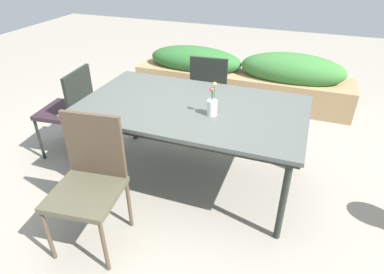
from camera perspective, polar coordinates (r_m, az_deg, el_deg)
The scene contains 7 objects.
ground_plane at distance 3.11m, azimuth 1.24°, elevation -6.30°, with size 12.00×12.00×0.00m, color gray.
dining_table at distance 2.69m, azimuth -0.00°, elevation 4.58°, with size 1.82×1.05×0.74m.
chair_far_side at distance 3.54m, azimuth 3.20°, elevation 8.15°, with size 0.43×0.43×0.90m.
chair_end_left at distance 3.37m, azimuth -20.42°, elevation 4.95°, with size 0.48×0.48×0.89m.
chair_near_left at distance 2.32m, azimuth -17.38°, elevation -6.61°, with size 0.49×0.49×0.94m.
flower_vase at distance 2.49m, azimuth 3.51°, elevation 5.49°, with size 0.08×0.08×0.27m.
planter_box at distance 4.47m, azimuth 8.61°, elevation 10.31°, with size 2.84×0.55×0.70m.
Camera 1 is at (0.79, -2.34, 1.90)m, focal length 30.68 mm.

